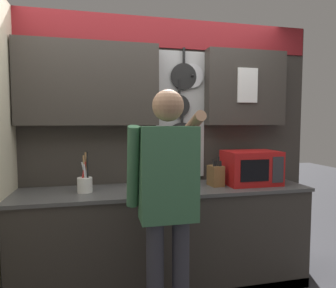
# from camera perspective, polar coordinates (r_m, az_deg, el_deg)

# --- Properties ---
(ground_plane) EXTENTS (14.00, 14.00, 0.00)m
(ground_plane) POSITION_cam_1_polar(r_m,az_deg,el_deg) (3.03, -0.38, -25.60)
(ground_plane) COLOR #38383D
(base_cabinet_counter) EXTENTS (2.57, 0.62, 0.92)m
(base_cabinet_counter) POSITION_cam_1_polar(r_m,az_deg,el_deg) (2.82, -0.37, -17.58)
(base_cabinet_counter) COLOR #38332D
(base_cabinet_counter) RESTS_ON ground_plane
(back_wall_unit) EXTENTS (3.14, 0.22, 2.49)m
(back_wall_unit) POSITION_cam_1_polar(r_m,az_deg,el_deg) (2.89, -1.84, 4.77)
(back_wall_unit) COLOR #38332D
(back_wall_unit) RESTS_ON ground_plane
(microwave) EXTENTS (0.50, 0.35, 0.31)m
(microwave) POSITION_cam_1_polar(r_m,az_deg,el_deg) (2.94, 15.52, -4.34)
(microwave) COLOR red
(microwave) RESTS_ON base_cabinet_counter
(knife_block) EXTENTS (0.13, 0.16, 0.27)m
(knife_block) POSITION_cam_1_polar(r_m,az_deg,el_deg) (2.80, 9.07, -5.93)
(knife_block) COLOR brown
(knife_block) RESTS_ON base_cabinet_counter
(utensil_crock) EXTENTS (0.12, 0.12, 0.34)m
(utensil_crock) POSITION_cam_1_polar(r_m,az_deg,el_deg) (2.61, -15.55, -7.17)
(utensil_crock) COLOR white
(utensil_crock) RESTS_ON base_cabinet_counter
(person) EXTENTS (0.54, 0.65, 1.72)m
(person) POSITION_cam_1_polar(r_m,az_deg,el_deg) (2.05, -0.07, -9.26)
(person) COLOR #383842
(person) RESTS_ON ground_plane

